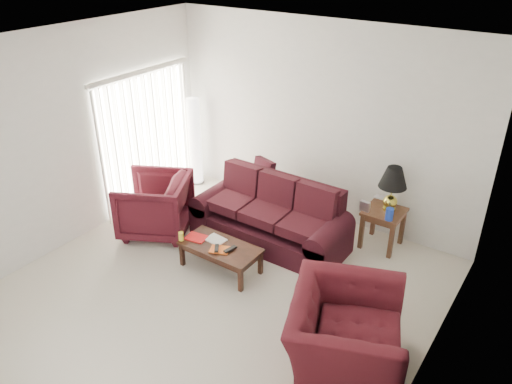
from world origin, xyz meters
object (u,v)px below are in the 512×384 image
at_px(floor_lamp, 195,141).
at_px(coffee_table, 221,257).
at_px(end_table, 382,228).
at_px(armchair_right, 345,334).
at_px(sofa, 269,214).
at_px(armchair_left, 155,205).

bearing_deg(floor_lamp, coffee_table, -42.54).
relative_size(end_table, coffee_table, 0.54).
distance_m(armchair_right, coffee_table, 2.16).
height_order(sofa, armchair_left, sofa).
distance_m(sofa, floor_lamp, 2.32).
xyz_separation_m(floor_lamp, armchair_right, (4.03, -2.38, -0.38)).
distance_m(floor_lamp, armchair_right, 4.70).
bearing_deg(coffee_table, armchair_left, 157.91).
height_order(sofa, end_table, sofa).
xyz_separation_m(end_table, armchair_right, (0.53, -2.33, 0.13)).
xyz_separation_m(end_table, armchair_left, (-2.92, -1.55, 0.16)).
bearing_deg(coffee_table, end_table, 34.95).
xyz_separation_m(sofa, armchair_left, (-1.54, -0.72, -0.01)).
relative_size(floor_lamp, armchair_left, 1.60).
height_order(floor_lamp, armchair_left, floor_lamp).
bearing_deg(coffee_table, armchair_right, -29.49).
xyz_separation_m(sofa, floor_lamp, (-2.12, 0.88, 0.33)).
xyz_separation_m(armchair_left, coffee_table, (1.38, -0.20, -0.26)).
xyz_separation_m(end_table, coffee_table, (-1.54, -1.75, -0.10)).
distance_m(end_table, floor_lamp, 3.54).
height_order(floor_lamp, coffee_table, floor_lamp).
height_order(end_table, armchair_right, armchair_right).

